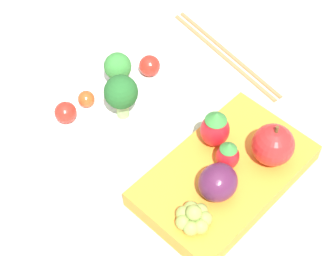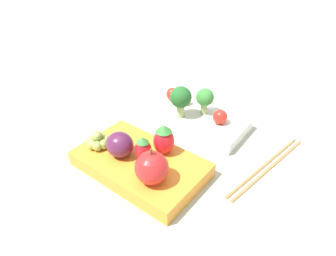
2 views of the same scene
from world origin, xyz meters
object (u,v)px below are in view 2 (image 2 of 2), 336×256
Objects in this scene: bento_box_savoury at (192,118)px; strawberry_0 at (143,149)px; bento_box_fruit at (139,163)px; broccoli_floret_1 at (205,98)px; grape_cluster at (98,141)px; strawberry_1 at (164,139)px; cherry_tomato_0 at (220,117)px; broccoli_floret_0 at (181,98)px; apple at (152,168)px; cherry_tomato_1 at (185,100)px; chopsticks_pair at (267,166)px; cherry_tomato_2 at (172,94)px; plum at (120,145)px.

bento_box_savoury is 0.17m from strawberry_0.
bento_box_savoury is 0.98× the size of bento_box_fruit.
grape_cluster is at bearing -114.59° from broccoli_floret_1.
grape_cluster is at bearing -153.14° from strawberry_1.
grape_cluster is at bearing -125.88° from cherry_tomato_0.
broccoli_floret_0 reaches higher than bento_box_fruit.
broccoli_floret_1 is 0.92× the size of apple.
broccoli_floret_0 is 0.06m from cherry_tomato_1.
chopsticks_pair is at bearing 36.37° from bento_box_fruit.
grape_cluster is at bearing -110.07° from broccoli_floret_0.
broccoli_floret_1 reaches higher than grape_cluster.
cherry_tomato_1 reaches higher than bento_box_fruit.
strawberry_0 is at bearing -86.40° from bento_box_savoury.
strawberry_1 is (0.06, -0.16, 0.02)m from cherry_tomato_1.
strawberry_0 reaches higher than cherry_tomato_2.
grape_cluster reaches higher than cherry_tomato_1.
apple is (0.05, -0.20, 0.04)m from bento_box_savoury.
strawberry_1 is at bearing 111.36° from apple.
apple is 0.28× the size of chopsticks_pair.
bento_box_fruit is at bearing -71.10° from cherry_tomato_2.
cherry_tomato_1 is 0.10× the size of chopsticks_pair.
strawberry_0 is 0.78× the size of strawberry_1.
cherry_tomato_1 is at bearing -2.01° from cherry_tomato_2.
grape_cluster is at bearing -167.49° from strawberry_0.
plum is at bearing -138.98° from strawberry_1.
broccoli_floret_1 is at bearing -6.76° from cherry_tomato_2.
cherry_tomato_2 reaches higher than bento_box_savoury.
broccoli_floret_1 is at bearing 65.41° from grape_cluster.
cherry_tomato_2 is at bearing 120.11° from strawberry_1.
strawberry_0 is 0.90× the size of plum.
broccoli_floret_0 is 0.07m from cherry_tomato_2.
cherry_tomato_2 is 0.25m from apple.
apple is 1.09× the size of strawberry_1.
strawberry_0 is (0.04, -0.19, 0.01)m from cherry_tomato_1.
strawberry_0 is at bearing -80.74° from broccoli_floret_0.
plum is (-0.04, -0.19, -0.01)m from broccoli_floret_1.
chopsticks_pair is (0.16, 0.12, -0.04)m from strawberry_0.
cherry_tomato_2 is 0.18m from strawberry_1.
plum is at bearing -94.66° from broccoli_floret_0.
plum is (-0.09, -0.18, 0.01)m from cherry_tomato_0.
cherry_tomato_0 is at bearing -11.05° from cherry_tomato_2.
cherry_tomato_0 is 0.48× the size of apple.
plum is (-0.03, -0.18, 0.03)m from bento_box_savoury.
bento_box_savoury is 0.04m from cherry_tomato_1.
plum reaches higher than grape_cluster.
broccoli_floret_0 is 1.58× the size of grape_cluster.
cherry_tomato_1 is (-0.05, 0.01, -0.02)m from broccoli_floret_1.
broccoli_floret_0 reaches higher than apple.
broccoli_floret_0 is at bearing 174.03° from chopsticks_pair.
strawberry_1 is (0.03, 0.03, 0.04)m from bento_box_fruit.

